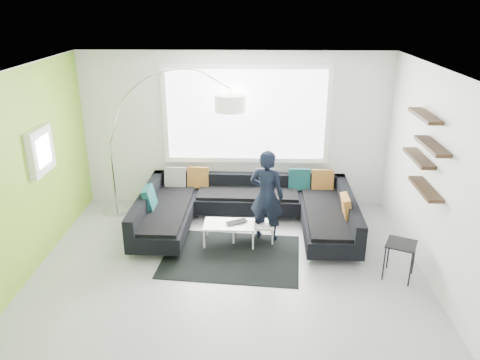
{
  "coord_description": "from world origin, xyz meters",
  "views": [
    {
      "loc": [
        0.35,
        -5.64,
        3.65
      ],
      "look_at": [
        0.14,
        0.9,
        1.07
      ],
      "focal_mm": 35.0,
      "sensor_mm": 36.0,
      "label": 1
    }
  ],
  "objects_px": {
    "arc_lamp": "(110,144)",
    "side_table": "(399,260)",
    "laptop": "(238,223)",
    "sectional_sofa": "(246,212)",
    "person": "(267,196)",
    "coffee_table": "(241,232)"
  },
  "relations": [
    {
      "from": "sectional_sofa",
      "to": "arc_lamp",
      "type": "distance_m",
      "value": 2.64
    },
    {
      "from": "person",
      "to": "laptop",
      "type": "distance_m",
      "value": 0.62
    },
    {
      "from": "arc_lamp",
      "to": "side_table",
      "type": "relative_size",
      "value": 4.88
    },
    {
      "from": "coffee_table",
      "to": "person",
      "type": "relative_size",
      "value": 0.69
    },
    {
      "from": "sectional_sofa",
      "to": "person",
      "type": "xyz_separation_m",
      "value": [
        0.32,
        -0.25,
        0.41
      ]
    },
    {
      "from": "arc_lamp",
      "to": "side_table",
      "type": "bearing_deg",
      "value": -20.14
    },
    {
      "from": "arc_lamp",
      "to": "person",
      "type": "distance_m",
      "value": 2.9
    },
    {
      "from": "arc_lamp",
      "to": "person",
      "type": "xyz_separation_m",
      "value": [
        2.69,
        -0.92,
        -0.54
      ]
    },
    {
      "from": "person",
      "to": "laptop",
      "type": "xyz_separation_m",
      "value": [
        -0.44,
        -0.19,
        -0.39
      ]
    },
    {
      "from": "coffee_table",
      "to": "laptop",
      "type": "bearing_deg",
      "value": -121.88
    },
    {
      "from": "side_table",
      "to": "person",
      "type": "height_order",
      "value": "person"
    },
    {
      "from": "laptop",
      "to": "sectional_sofa",
      "type": "bearing_deg",
      "value": 46.38
    },
    {
      "from": "side_table",
      "to": "person",
      "type": "relative_size",
      "value": 0.35
    },
    {
      "from": "coffee_table",
      "to": "laptop",
      "type": "distance_m",
      "value": 0.2
    },
    {
      "from": "sectional_sofa",
      "to": "side_table",
      "type": "xyz_separation_m",
      "value": [
        2.13,
        -1.32,
        -0.07
      ]
    },
    {
      "from": "sectional_sofa",
      "to": "coffee_table",
      "type": "relative_size",
      "value": 3.44
    },
    {
      "from": "sectional_sofa",
      "to": "side_table",
      "type": "relative_size",
      "value": 6.72
    },
    {
      "from": "sectional_sofa",
      "to": "side_table",
      "type": "height_order",
      "value": "sectional_sofa"
    },
    {
      "from": "person",
      "to": "laptop",
      "type": "height_order",
      "value": "person"
    },
    {
      "from": "sectional_sofa",
      "to": "side_table",
      "type": "bearing_deg",
      "value": -30.52
    },
    {
      "from": "sectional_sofa",
      "to": "coffee_table",
      "type": "height_order",
      "value": "sectional_sofa"
    },
    {
      "from": "arc_lamp",
      "to": "side_table",
      "type": "height_order",
      "value": "arc_lamp"
    }
  ]
}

